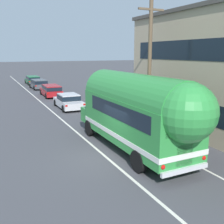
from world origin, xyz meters
TOP-DOWN VIEW (x-y plane):
  - ground_plane at (0.00, 0.00)m, footprint 300.00×300.00m
  - lane_markings at (1.59, 12.00)m, footprint 3.57×80.00m
  - utility_pole at (4.30, 2.89)m, footprint 1.80×0.24m
  - painted_bus at (1.73, -0.08)m, footprint 2.67×10.40m
  - car_lead at (1.75, 12.55)m, footprint 2.03×4.57m
  - car_second at (1.88, 20.20)m, footprint 2.07×4.85m
  - car_third at (1.80, 27.65)m, footprint 2.13×4.41m
  - car_fourth at (1.96, 33.91)m, footprint 2.02×4.81m

SIDE VIEW (x-z plane):
  - ground_plane at x=0.00m, z-range 0.00..0.00m
  - lane_markings at x=1.59m, z-range 0.00..0.01m
  - car_lead at x=1.75m, z-range 0.05..1.42m
  - car_second at x=1.88m, z-range 0.11..1.48m
  - car_fourth at x=1.96m, z-range 0.11..1.48m
  - car_third at x=1.80m, z-range 0.11..1.48m
  - painted_bus at x=1.73m, z-range 0.24..4.37m
  - utility_pole at x=4.30m, z-range 0.17..8.67m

